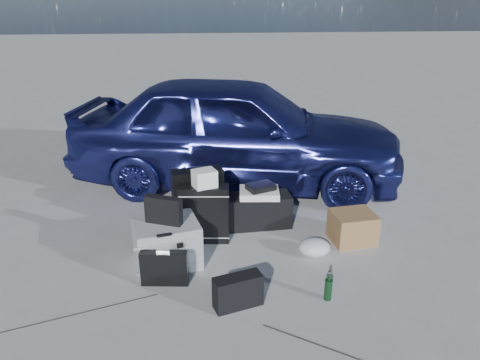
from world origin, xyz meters
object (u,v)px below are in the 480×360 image
object	(u,v)px
car	(237,131)
suitcase_left	(198,200)
cardboard_box	(352,227)
suitcase_right	(204,214)
pelican_case	(167,243)
briefcase	(164,268)
duffel_bag	(257,211)
green_bottle	(328,286)

from	to	relation	value
car	suitcase_left	xyz separation A→B (m)	(-0.57, -1.41, -0.40)
cardboard_box	suitcase_right	bearing A→B (deg)	173.72
car	pelican_case	xyz separation A→B (m)	(-0.90, -2.11, -0.54)
briefcase	cardboard_box	size ratio (longest dim) A/B	0.98
duffel_bag	green_bottle	xyz separation A→B (m)	(0.44, -1.49, -0.06)
suitcase_right	cardboard_box	bearing A→B (deg)	-0.85
pelican_case	duffel_bag	distance (m)	1.24
green_bottle	cardboard_box	bearing A→B (deg)	61.48
pelican_case	suitcase_left	world-z (taller)	suitcase_left
car	green_bottle	world-z (taller)	car
duffel_bag	green_bottle	world-z (taller)	duffel_bag
pelican_case	cardboard_box	distance (m)	2.02
duffel_bag	briefcase	bearing A→B (deg)	-136.65
pelican_case	suitcase_left	distance (m)	0.78
duffel_bag	pelican_case	bearing A→B (deg)	-148.12
pelican_case	suitcase_right	xyz separation A→B (m)	(0.39, 0.43, 0.10)
cardboard_box	pelican_case	bearing A→B (deg)	-172.78
car	briefcase	distance (m)	2.71
suitcase_right	cardboard_box	xyz separation A→B (m)	(1.61, -0.18, -0.15)
car	green_bottle	distance (m)	2.99
briefcase	cardboard_box	bearing A→B (deg)	24.03
pelican_case	green_bottle	world-z (taller)	pelican_case
pelican_case	suitcase_right	distance (m)	0.59
car	green_bottle	bearing A→B (deg)	-156.62
car	duffel_bag	size ratio (longest dim) A/B	5.87
duffel_bag	suitcase_left	bearing A→B (deg)	178.65
car	cardboard_box	world-z (taller)	car
duffel_bag	cardboard_box	world-z (taller)	duffel_bag
duffel_bag	green_bottle	size ratio (longest dim) A/B	2.81
green_bottle	suitcase_left	bearing A→B (deg)	127.55
suitcase_right	green_bottle	size ratio (longest dim) A/B	2.35
suitcase_right	duffel_bag	xyz separation A→B (m)	(0.62, 0.29, -0.13)
pelican_case	briefcase	bearing A→B (deg)	-105.01
suitcase_right	cardboard_box	size ratio (longest dim) A/B	1.44
car	suitcase_right	world-z (taller)	car
car	suitcase_left	size ratio (longest dim) A/B	6.13
pelican_case	briefcase	size ratio (longest dim) A/B	1.42
suitcase_left	suitcase_right	size ratio (longest dim) A/B	1.14
pelican_case	suitcase_right	world-z (taller)	suitcase_right
cardboard_box	green_bottle	bearing A→B (deg)	-118.52
cardboard_box	green_bottle	size ratio (longest dim) A/B	1.63
car	suitcase_right	distance (m)	1.81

